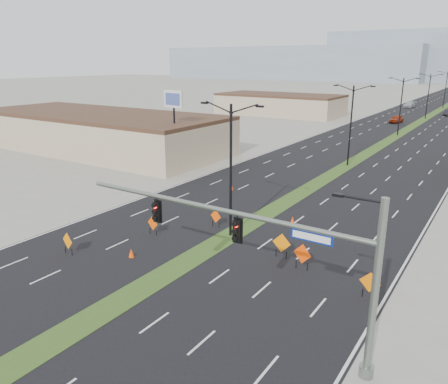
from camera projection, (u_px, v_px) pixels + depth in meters
The scene contains 27 objects.
ground at pixel (114, 306), 23.97m from camera, with size 600.00×600.00×0.00m, color gray.
road_surface at pixel (428, 117), 104.02m from camera, with size 25.00×400.00×0.02m, color black.
median_strip at pixel (428, 117), 104.02m from camera, with size 2.00×400.00×0.04m, color #2D4D1B.
building_sw_near at pixel (99, 133), 65.63m from camera, with size 40.00×16.00×5.00m, color tan.
building_sw_far at pixel (279, 105), 108.16m from camera, with size 30.00×14.00×4.50m, color tan.
mesa_west at pixel (291, 63), 307.91m from camera, with size 180.00×50.00×22.00m, color gray.
mesa_backdrop at pixel (440, 56), 291.25m from camera, with size 140.00×50.00×32.00m, color gray.
signal_mast at pixel (272, 248), 19.69m from camera, with size 16.30×0.60×8.00m.
streetlight_0 at pixel (231, 167), 32.01m from camera, with size 5.15×0.24×10.02m.
streetlight_1 at pixel (351, 123), 54.42m from camera, with size 5.15×0.24×10.02m.
streetlight_2 at pixel (401, 105), 76.84m from camera, with size 5.15×0.24×10.02m.
streetlight_3 at pixel (428, 95), 99.25m from camera, with size 5.15×0.24×10.02m.
streetlight_4 at pixel (446, 88), 121.67m from camera, with size 5.15×0.24×10.02m.
car_left at pixel (396, 119), 93.97m from camera, with size 1.91×4.75×1.62m, color maroon.
car_mid at pixel (448, 113), 106.09m from camera, with size 1.53×4.40×1.45m, color black.
car_far at pixel (409, 105), 124.58m from camera, with size 2.25×5.55×1.61m, color #A7ACB1.
construction_sign_0 at pixel (153, 224), 33.52m from camera, with size 1.12×0.22×1.50m.
construction_sign_1 at pixel (68, 242), 30.10m from camera, with size 1.19×0.24×1.59m.
construction_sign_2 at pixel (216, 217), 35.12m from camera, with size 1.08×0.21×1.45m.
construction_sign_3 at pixel (302, 255), 27.84m from camera, with size 1.31×0.31×1.76m.
construction_sign_4 at pixel (282, 244), 29.50m from camera, with size 1.33×0.06×1.77m.
construction_sign_5 at pixel (370, 283), 24.45m from camera, with size 1.22×0.11×1.62m.
cone_0 at pixel (131, 253), 29.80m from camera, with size 0.39×0.39×0.64m, color #FF4705.
cone_1 at pixel (293, 220), 36.10m from camera, with size 0.35×0.35×0.58m, color #FF3B05.
cone_2 at pixel (300, 230), 33.94m from camera, with size 0.36×0.36×0.60m, color #D53C04.
cone_3 at pixel (232, 188), 45.26m from camera, with size 0.33×0.33×0.55m, color #EE3805.
pole_sign_west at pixel (174, 105), 53.16m from camera, with size 3.10×0.75×9.46m.
Camera 1 is at (16.67, -14.34, 12.93)m, focal length 35.00 mm.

